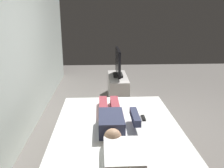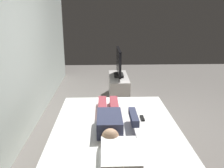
{
  "view_description": "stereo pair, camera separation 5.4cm",
  "coord_description": "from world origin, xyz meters",
  "px_view_note": "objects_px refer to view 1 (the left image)",
  "views": [
    {
      "loc": [
        -3.41,
        0.74,
        1.82
      ],
      "look_at": [
        0.33,
        0.55,
        0.69
      ],
      "focal_mm": 38.01,
      "sensor_mm": 36.0,
      "label": 1
    },
    {
      "loc": [
        -3.41,
        0.69,
        1.82
      ],
      "look_at": [
        0.33,
        0.55,
        0.69
      ],
      "focal_mm": 38.01,
      "sensor_mm": 36.0,
      "label": 2
    }
  ],
  "objects_px": {
    "remote": "(143,118)",
    "tv": "(118,63)",
    "tv_stand": "(118,87)",
    "person": "(112,118)",
    "bed": "(117,146)",
    "pillow": "(123,155)"
  },
  "relations": [
    {
      "from": "bed",
      "to": "tv",
      "type": "distance_m",
      "value": 2.48
    },
    {
      "from": "bed",
      "to": "pillow",
      "type": "bearing_deg",
      "value": 180.0
    },
    {
      "from": "remote",
      "to": "tv",
      "type": "distance_m",
      "value": 2.25
    },
    {
      "from": "tv_stand",
      "to": "remote",
      "type": "bearing_deg",
      "value": -176.09
    },
    {
      "from": "remote",
      "to": "pillow",
      "type": "bearing_deg",
      "value": 158.77
    },
    {
      "from": "person",
      "to": "tv",
      "type": "distance_m",
      "value": 2.41
    },
    {
      "from": "pillow",
      "to": "tv",
      "type": "height_order",
      "value": "tv"
    },
    {
      "from": "bed",
      "to": "tv_stand",
      "type": "relative_size",
      "value": 1.85
    },
    {
      "from": "pillow",
      "to": "person",
      "type": "bearing_deg",
      "value": 4.92
    },
    {
      "from": "person",
      "to": "tv_stand",
      "type": "height_order",
      "value": "person"
    },
    {
      "from": "person",
      "to": "tv_stand",
      "type": "relative_size",
      "value": 1.15
    },
    {
      "from": "person",
      "to": "tv",
      "type": "relative_size",
      "value": 1.43
    },
    {
      "from": "pillow",
      "to": "tv",
      "type": "bearing_deg",
      "value": -3.47
    },
    {
      "from": "tv",
      "to": "remote",
      "type": "bearing_deg",
      "value": -176.09
    },
    {
      "from": "remote",
      "to": "person",
      "type": "bearing_deg",
      "value": 110.47
    },
    {
      "from": "pillow",
      "to": "tv_stand",
      "type": "distance_m",
      "value": 3.14
    },
    {
      "from": "tv_stand",
      "to": "person",
      "type": "bearing_deg",
      "value": 173.97
    },
    {
      "from": "bed",
      "to": "remote",
      "type": "bearing_deg",
      "value": -62.24
    },
    {
      "from": "tv_stand",
      "to": "tv",
      "type": "xyz_separation_m",
      "value": [
        0.0,
        -0.0,
        0.53
      ]
    },
    {
      "from": "pillow",
      "to": "tv",
      "type": "xyz_separation_m",
      "value": [
        3.12,
        -0.19,
        0.18
      ]
    },
    {
      "from": "bed",
      "to": "tv_stand",
      "type": "distance_m",
      "value": 2.42
    },
    {
      "from": "pillow",
      "to": "remote",
      "type": "bearing_deg",
      "value": -21.23
    }
  ]
}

